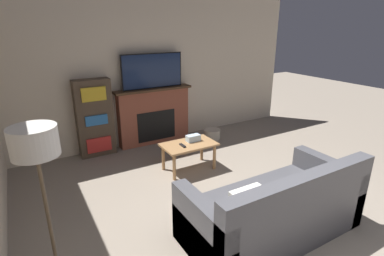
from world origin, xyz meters
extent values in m
cube|color=beige|center=(0.00, 4.04, 1.35)|extent=(6.22, 0.06, 2.70)
cube|color=brown|center=(-0.08, 3.90, 0.52)|extent=(1.39, 0.22, 1.04)
cube|color=black|center=(-0.08, 3.79, 0.36)|extent=(0.76, 0.01, 0.57)
cube|color=#4C331E|center=(-0.08, 3.88, 1.06)|extent=(1.49, 0.28, 0.04)
cube|color=black|center=(-0.08, 3.88, 1.39)|extent=(1.17, 0.03, 0.64)
cube|color=#19284C|center=(-0.08, 3.87, 1.39)|extent=(1.13, 0.01, 0.60)
cube|color=#4C4C51|center=(-0.06, 0.77, 0.21)|extent=(1.96, 0.93, 0.43)
cube|color=#4C4C51|center=(-0.06, 0.38, 0.65)|extent=(1.96, 0.16, 0.45)
cube|color=#4C4C51|center=(-0.95, 0.77, 0.34)|extent=(0.16, 0.93, 0.68)
cube|color=#4C4C51|center=(0.84, 0.77, 0.34)|extent=(0.16, 0.93, 0.68)
cube|color=silver|center=(-0.50, 0.67, 0.57)|extent=(0.36, 0.14, 0.28)
cube|color=#A87A4C|center=(-0.08, 2.53, 0.43)|extent=(0.84, 0.50, 0.03)
cylinder|color=#A87A4C|center=(-0.44, 2.34, 0.21)|extent=(0.05, 0.05, 0.41)
cylinder|color=#A87A4C|center=(0.27, 2.34, 0.21)|extent=(0.05, 0.05, 0.41)
cylinder|color=#A87A4C|center=(-0.44, 2.72, 0.21)|extent=(0.05, 0.05, 0.41)
cylinder|color=#A87A4C|center=(0.27, 2.72, 0.21)|extent=(0.05, 0.05, 0.41)
cube|color=silver|center=(0.03, 2.60, 0.49)|extent=(0.22, 0.12, 0.10)
cube|color=black|center=(-0.22, 2.49, 0.45)|extent=(0.04, 0.15, 0.02)
cube|color=#4C3D2D|center=(-1.19, 3.88, 0.67)|extent=(0.60, 0.26, 1.34)
cube|color=red|center=(-1.19, 3.74, 0.22)|extent=(0.41, 0.03, 0.26)
cube|color=#2D70B7|center=(-1.19, 3.74, 0.67)|extent=(0.37, 0.03, 0.17)
cube|color=gold|center=(-1.19, 3.74, 1.12)|extent=(0.40, 0.03, 0.23)
cylinder|color=brown|center=(-2.20, 1.05, 0.68)|extent=(0.03, 0.03, 1.31)
cylinder|color=silver|center=(-2.20, 1.05, 1.42)|extent=(0.33, 0.33, 0.22)
cylinder|color=#BCB29E|center=(0.99, 3.48, 0.10)|extent=(0.34, 0.34, 0.19)
camera|label=1|loc=(-2.22, -1.22, 2.21)|focal=28.00mm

